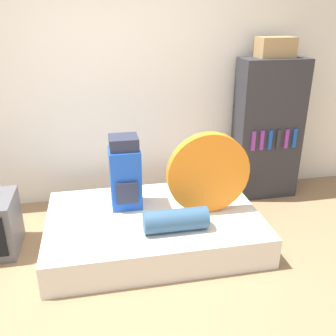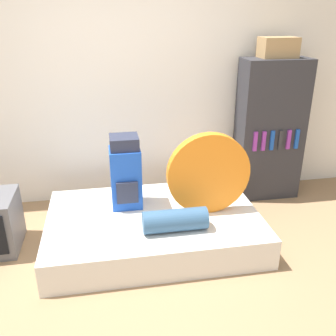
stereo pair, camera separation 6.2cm
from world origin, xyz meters
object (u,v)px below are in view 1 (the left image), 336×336
object	(u,v)px
backpack	(125,173)
cardboard_box	(276,47)
bookshelf	(267,130)
tent_bag	(208,173)
sleeping_roll	(176,220)

from	to	relation	value
backpack	cardboard_box	distance (m)	2.04
bookshelf	cardboard_box	world-z (taller)	cardboard_box
tent_bag	cardboard_box	distance (m)	1.59
bookshelf	backpack	bearing A→B (deg)	-162.29
backpack	tent_bag	size ratio (longest dim) A/B	0.91
tent_bag	bookshelf	xyz separation A→B (m)	(0.92, 0.78, 0.12)
tent_bag	bookshelf	size ratio (longest dim) A/B	0.49
backpack	tent_bag	distance (m)	0.77
backpack	sleeping_roll	distance (m)	0.69
tent_bag	sleeping_roll	distance (m)	0.53
sleeping_roll	bookshelf	bearing A→B (deg)	39.49
bookshelf	cardboard_box	xyz separation A→B (m)	(0.01, 0.03, 0.88)
sleeping_roll	cardboard_box	world-z (taller)	cardboard_box
backpack	bookshelf	size ratio (longest dim) A/B	0.44
tent_bag	cardboard_box	bearing A→B (deg)	41.08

